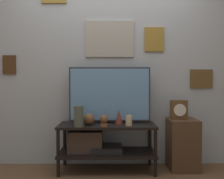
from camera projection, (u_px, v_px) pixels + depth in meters
The scene contains 11 objects.
ground_plane at pixel (107, 179), 2.91m from camera, with size 12.00×12.00×0.00m, color brown.
wall_back at pixel (107, 61), 3.44m from camera, with size 6.40×0.08×2.70m.
media_console at pixel (99, 141), 3.18m from camera, with size 1.17×0.48×0.57m.
television at pixel (110, 94), 3.27m from camera, with size 1.01×0.05×0.69m.
vase_round_glass at pixel (89, 119), 3.11m from camera, with size 0.14×0.14×0.14m.
vase_tall_ceramic at pixel (79, 116), 2.99m from camera, with size 0.11×0.11×0.24m.
vase_slim_bronze at pixel (119, 117), 3.17m from camera, with size 0.09×0.09×0.18m.
candle_jar at pixel (129, 120), 3.06m from camera, with size 0.07×0.07×0.13m.
decorative_bust at pixel (104, 121), 2.99m from camera, with size 0.09×0.09×0.14m.
side_table at pixel (183, 144), 3.24m from camera, with size 0.35×0.38×0.62m.
mantel_clock at pixel (179, 110), 3.24m from camera, with size 0.20×0.11×0.24m.
Camera 1 is at (0.04, -2.88, 1.09)m, focal length 42.00 mm.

